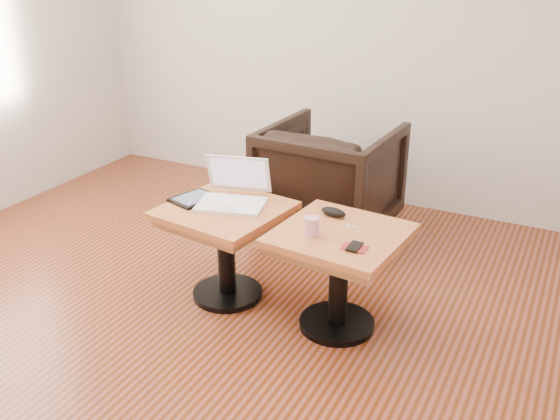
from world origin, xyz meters
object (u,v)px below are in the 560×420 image
at_px(side_table_right, 340,256).
at_px(armchair, 330,179).
at_px(side_table_left, 225,230).
at_px(laptop, 234,194).
at_px(striped_cup, 312,227).

height_order(side_table_right, armchair, armchair).
bearing_deg(armchair, side_table_left, 83.42).
distance_m(side_table_right, armchair, 1.19).
bearing_deg(laptop, side_table_left, -113.76).
xyz_separation_m(laptop, striped_cup, (0.55, -0.18, -0.00)).
distance_m(striped_cup, armchair, 1.26).
bearing_deg(armchair, striped_cup, 110.85).
distance_m(side_table_left, striped_cup, 0.60).
xyz_separation_m(side_table_right, armchair, (-0.50, 1.08, -0.03)).
height_order(side_table_right, striped_cup, striped_cup).
bearing_deg(striped_cup, side_table_left, 169.44).
relative_size(side_table_right, armchair, 0.78).
height_order(side_table_right, laptop, laptop).
bearing_deg(armchair, laptop, 83.42).
xyz_separation_m(side_table_right, striped_cup, (-0.11, -0.10, 0.19)).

